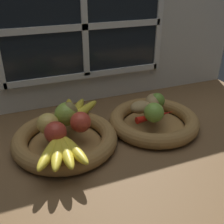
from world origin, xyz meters
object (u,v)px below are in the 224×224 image
banana_bunch_front (62,150)px  potato_back (154,101)px  apple_red_front (56,132)px  apple_red_right (81,122)px  potato_oblong (141,107)px  apple_golden_left (48,124)px  lime_near (154,113)px  fruit_bowl_left (65,139)px  lime_far (157,101)px  potato_large (155,109)px  chili_pepper (156,116)px  pear_brown (70,114)px  fruit_bowl_right (154,121)px  apple_green_back (67,114)px  banana_bunch_back (77,110)px

banana_bunch_front → potato_back: 40.71cm
apple_red_front → banana_bunch_front: 7.21cm
apple_red_right → potato_oblong: size_ratio=0.83×
apple_golden_left → potato_back: size_ratio=0.80×
apple_golden_left → lime_near: size_ratio=1.01×
fruit_bowl_left → lime_near: bearing=-8.2°
potato_oblong → lime_far: lime_far is taller
banana_bunch_front → potato_large: bearing=18.1°
apple_golden_left → chili_pepper: size_ratio=0.44×
lime_near → fruit_bowl_left: bearing=171.8°
lime_far → banana_bunch_front: bearing=-157.8°
fruit_bowl_left → banana_bunch_front: size_ratio=1.90×
pear_brown → apple_red_right: bearing=-67.2°
fruit_bowl_right → lime_far: (3.26, 4.19, 5.54)cm
lime_near → lime_far: size_ratio=1.17×
banana_bunch_front → potato_oblong: 34.47cm
fruit_bowl_left → banana_bunch_front: bearing=-105.9°
apple_red_right → lime_far: size_ratio=1.15×
apple_red_right → apple_green_back: size_ratio=0.84×
fruit_bowl_left → lime_near: (29.09, -4.19, 6.01)cm
banana_bunch_front → apple_green_back: bearing=71.7°
lime_near → banana_bunch_front: bearing=-167.3°
potato_oblong → lime_near: lime_near is taller
fruit_bowl_right → pear_brown: 30.07cm
apple_red_right → chili_pepper: size_ratio=0.43×
banana_bunch_front → lime_far: (38.41, 15.69, 1.23)cm
pear_brown → lime_far: bearing=0.6°
apple_green_back → lime_far: 33.25cm
banana_bunch_back → potato_large: size_ratio=2.75×
fruit_bowl_left → banana_bunch_back: (6.71, 10.26, 4.17)cm
fruit_bowl_right → banana_bunch_front: 37.24cm
banana_bunch_front → potato_large: potato_large is taller
pear_brown → chili_pepper: size_ratio=0.53×
apple_red_front → potato_oblong: apple_red_front is taller
banana_bunch_front → potato_back: bearing=23.5°
apple_golden_left → apple_red_right: size_ratio=1.02×
banana_bunch_back → chili_pepper: 27.39cm
apple_red_right → potato_back: bearing=11.8°
potato_large → potato_oblong: potato_oblong is taller
potato_back → apple_red_right: bearing=-168.2°
banana_bunch_back → potato_oblong: potato_oblong is taller
pear_brown → apple_red_front: bearing=-126.7°
apple_golden_left → lime_far: 39.89cm
apple_golden_left → chili_pepper: bearing=-6.5°
apple_green_back → chili_pepper: (28.73, -7.24, -2.68)cm
pear_brown → lime_near: pear_brown is taller
fruit_bowl_left → banana_bunch_back: bearing=56.8°
lime_far → fruit_bowl_left: bearing=-173.2°
apple_red_front → apple_red_right: size_ratio=1.01×
banana_bunch_back → lime_far: (28.44, -6.06, 1.38)cm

